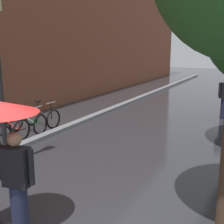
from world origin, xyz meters
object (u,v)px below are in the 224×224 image
Objects in this scene: parked_bicycle_1 at (10,127)px; parked_bicycle_3 at (43,117)px; parked_bicycle_2 at (28,122)px; couple_under_umbrella at (0,144)px.

parked_bicycle_1 and parked_bicycle_3 have the same top height.
parked_bicycle_2 and parked_bicycle_3 have the same top height.
parked_bicycle_2 is 1.00× the size of parked_bicycle_3.
parked_bicycle_3 is at bearing 95.25° from parked_bicycle_2.
couple_under_umbrella is at bearing -50.49° from parked_bicycle_2.
couple_under_umbrella is (3.54, -5.04, 1.04)m from parked_bicycle_3.
parked_bicycle_1 is 0.73m from parked_bicycle_2.
parked_bicycle_1 is at bearing -89.64° from parked_bicycle_3.
parked_bicycle_1 is 0.98× the size of parked_bicycle_2.
couple_under_umbrella reaches higher than parked_bicycle_3.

